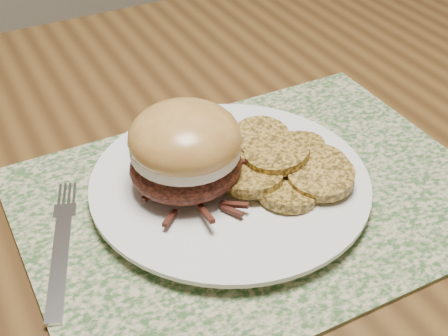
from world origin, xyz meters
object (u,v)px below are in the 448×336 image
Objects in this scene: pork_sandwich at (185,150)px; fork at (62,245)px; dinner_plate at (230,185)px; dining_table at (409,164)px.

pork_sandwich reaches higher than fork.
dinner_plate reaches higher than fork.
fork is (-0.17, 0.00, -0.01)m from dinner_plate.
pork_sandwich reaches higher than dining_table.
fork reaches higher than dining_table.
pork_sandwich is 0.14m from fork.
dinner_plate is 0.06m from pork_sandwich.
dining_table is 0.46m from fork.
fork is at bearing 168.84° from pork_sandwich.
dining_table is at bearing -13.02° from pork_sandwich.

